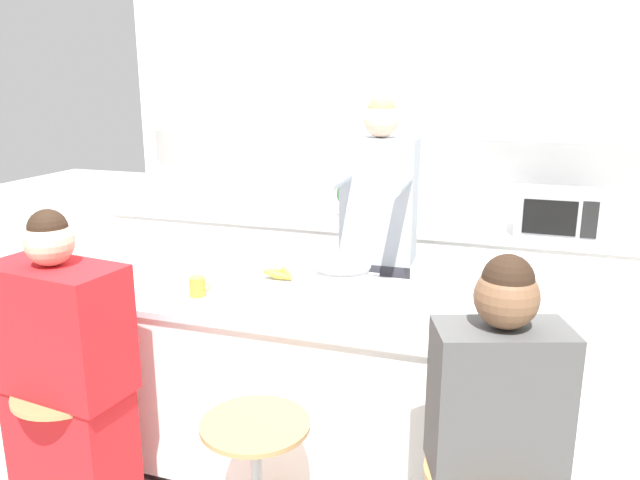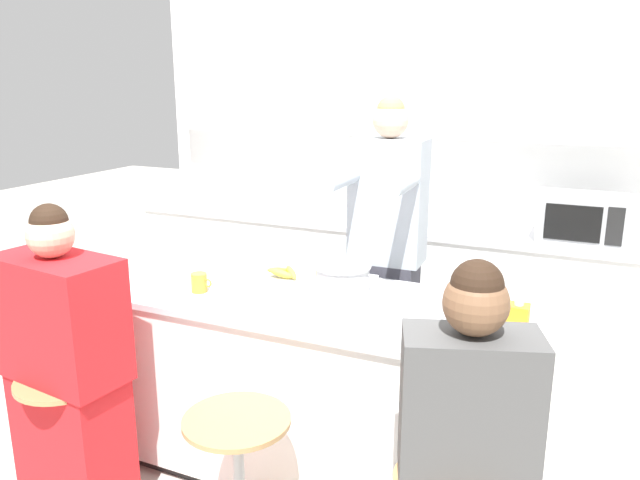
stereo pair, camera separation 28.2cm
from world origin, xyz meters
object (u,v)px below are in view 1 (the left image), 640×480
object	(u,v)px
fruit_bowl	(466,292)
banana_bunch	(279,273)
person_wrapped_blanket	(66,387)
coffee_cup_far	(262,301)
person_seated_near	(492,473)
kitchen_island	(315,385)
cooking_pot	(342,278)
coffee_cup_near	(198,287)
juice_carton	(525,316)
potted_plant	(351,196)
microwave	(557,212)
person_cooking	(377,266)
bar_stool_leftmost	(71,449)

from	to	relation	value
fruit_bowl	banana_bunch	distance (m)	0.90
person_wrapped_blanket	coffee_cup_far	xyz separation A→B (m)	(0.67, 0.46, 0.29)
person_seated_near	coffee_cup_far	size ratio (longest dim) A/B	12.66
kitchen_island	banana_bunch	xyz separation A→B (m)	(-0.25, 0.20, 0.46)
kitchen_island	cooking_pot	world-z (taller)	cooking_pot
kitchen_island	coffee_cup_near	size ratio (longest dim) A/B	19.40
fruit_bowl	banana_bunch	xyz separation A→B (m)	(-0.90, -0.01, -0.00)
coffee_cup_far	juice_carton	distance (m)	1.07
potted_plant	person_wrapped_blanket	bearing A→B (deg)	-104.73
microwave	banana_bunch	bearing A→B (deg)	-136.18
kitchen_island	fruit_bowl	size ratio (longest dim) A/B	11.34
juice_carton	kitchen_island	bearing A→B (deg)	171.72
person_cooking	cooking_pot	xyz separation A→B (m)	(-0.06, -0.46, 0.07)
coffee_cup_far	banana_bunch	size ratio (longest dim) A/B	0.58
potted_plant	banana_bunch	bearing A→B (deg)	-89.88
bar_stool_leftmost	fruit_bowl	bearing A→B (deg)	31.51
coffee_cup_near	banana_bunch	world-z (taller)	coffee_cup_near
bar_stool_leftmost	coffee_cup_near	bearing A→B (deg)	60.21
cooking_pot	coffee_cup_near	xyz separation A→B (m)	(-0.60, -0.27, -0.02)
person_cooking	cooking_pot	distance (m)	0.47
person_seated_near	kitchen_island	bearing A→B (deg)	122.19
juice_carton	microwave	bearing A→B (deg)	84.56
coffee_cup_near	potted_plant	world-z (taller)	potted_plant
person_wrapped_blanket	microwave	distance (m)	2.88
coffee_cup_far	banana_bunch	xyz separation A→B (m)	(-0.09, 0.42, -0.01)
kitchen_island	person_seated_near	world-z (taller)	person_seated_near
banana_bunch	juice_carton	size ratio (longest dim) A/B	1.10
microwave	person_wrapped_blanket	bearing A→B (deg)	-131.47
bar_stool_leftmost	coffee_cup_far	distance (m)	0.99
cooking_pot	kitchen_island	bearing A→B (deg)	-127.48
cooking_pot	banana_bunch	size ratio (longest dim) A/B	1.91
person_seated_near	banana_bunch	bearing A→B (deg)	122.21
person_cooking	person_seated_near	distance (m)	1.45
coffee_cup_far	potted_plant	xyz separation A→B (m)	(-0.09, 1.73, 0.14)
bar_stool_leftmost	coffee_cup_far	world-z (taller)	coffee_cup_far
person_seated_near	coffee_cup_near	xyz separation A→B (m)	(-1.35, 0.53, 0.31)
cooking_pot	juice_carton	distance (m)	0.85
kitchen_island	banana_bunch	distance (m)	0.57
person_wrapped_blanket	juice_carton	size ratio (longest dim) A/B	8.21
person_wrapped_blanket	fruit_bowl	world-z (taller)	person_wrapped_blanket
person_seated_near	fruit_bowl	bearing A→B (deg)	83.17
coffee_cup_far	person_wrapped_blanket	bearing A→B (deg)	-145.49
bar_stool_leftmost	person_seated_near	world-z (taller)	person_seated_near
kitchen_island	person_wrapped_blanket	distance (m)	1.09
coffee_cup_far	bar_stool_leftmost	bearing A→B (deg)	-144.14
potted_plant	coffee_cup_near	bearing A→B (deg)	-98.73
kitchen_island	person_wrapped_blanket	bearing A→B (deg)	-140.93
coffee_cup_near	juice_carton	distance (m)	1.42
fruit_bowl	microwave	world-z (taller)	microwave
person_cooking	coffee_cup_far	xyz separation A→B (m)	(-0.32, -0.80, 0.04)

